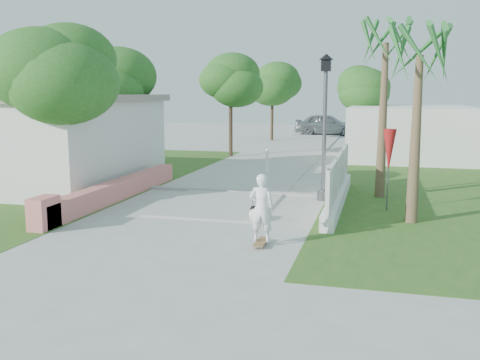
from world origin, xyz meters
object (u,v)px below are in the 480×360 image
(bollard, at_px, (267,161))
(parked_car, at_px, (327,124))
(skateboarder, at_px, (256,205))
(dog, at_px, (254,213))
(patio_umbrella, at_px, (389,151))
(street_lamp, at_px, (325,122))

(bollard, xyz_separation_m, parked_car, (0.27, 21.60, 0.26))
(skateboarder, distance_m, dog, 1.43)
(patio_umbrella, relative_size, parked_car, 0.46)
(street_lamp, relative_size, parked_car, 0.89)
(patio_umbrella, relative_size, dog, 4.20)
(skateboarder, bearing_deg, dog, -76.51)
(patio_umbrella, relative_size, skateboarder, 0.85)
(bollard, relative_size, dog, 1.99)
(bollard, xyz_separation_m, patio_umbrella, (4.60, -5.50, 1.10))
(street_lamp, height_order, skateboarder, street_lamp)
(skateboarder, height_order, parked_car, parked_car)
(skateboarder, bearing_deg, street_lamp, -105.44)
(dog, bearing_deg, street_lamp, 46.68)
(bollard, height_order, parked_car, parked_car)
(patio_umbrella, xyz_separation_m, parked_car, (-4.33, 27.10, -0.84))
(street_lamp, bearing_deg, parked_car, 95.32)
(street_lamp, bearing_deg, bollard, 120.96)
(patio_umbrella, xyz_separation_m, dog, (-3.34, -2.19, -1.47))
(street_lamp, xyz_separation_m, dog, (-1.44, -3.19, -2.21))
(parked_car, bearing_deg, skateboarder, 179.98)
(patio_umbrella, bearing_deg, street_lamp, 152.24)
(street_lamp, relative_size, patio_umbrella, 1.93)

